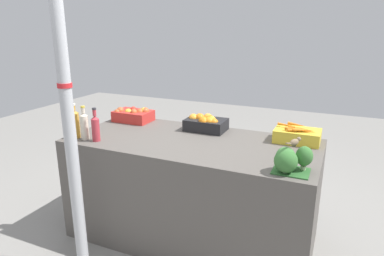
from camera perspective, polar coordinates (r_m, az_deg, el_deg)
ground_plane at (r=3.07m, az=0.00°, el=-17.30°), size 10.00×10.00×0.00m
market_table at (r=2.85m, az=0.00°, el=-10.18°), size 1.94×0.91×0.85m
support_pole at (r=2.37m, az=-20.18°, el=4.02°), size 0.09×0.09×2.47m
apple_crate at (r=3.26m, az=-9.63°, el=2.20°), size 0.34×0.23×0.14m
orange_crate at (r=2.93m, az=2.31°, el=0.84°), size 0.34×0.23×0.14m
carrot_crate at (r=2.76m, az=17.17°, el=-1.13°), size 0.34×0.23×0.13m
broccoli_pile at (r=2.16m, az=15.87°, el=-5.08°), size 0.23×0.21×0.16m
juice_bottle_amber at (r=2.88m, az=-18.99°, el=0.75°), size 0.08×0.08×0.28m
juice_bottle_cloudy at (r=2.81m, az=-17.51°, el=0.44°), size 0.06×0.06×0.27m
juice_bottle_ruby at (r=2.74m, az=-15.78°, el=0.09°), size 0.06×0.06×0.27m
sparrow_bird at (r=2.15m, az=16.77°, el=-2.23°), size 0.08×0.12×0.05m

